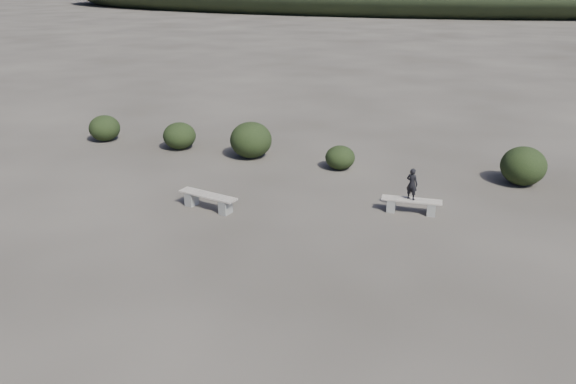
% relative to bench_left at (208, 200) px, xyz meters
% --- Properties ---
extents(ground, '(1200.00, 1200.00, 0.00)m').
position_rel_bench_left_xyz_m(ground, '(2.08, -4.07, -0.27)').
color(ground, '#322D27').
rests_on(ground, ground).
extents(bench_left, '(1.80, 0.63, 0.44)m').
position_rel_bench_left_xyz_m(bench_left, '(0.00, 0.00, 0.00)').
color(bench_left, '#65635E').
rests_on(bench_left, ground).
extents(bench_right, '(1.64, 0.53, 0.40)m').
position_rel_bench_left_xyz_m(bench_right, '(5.25, 1.82, -0.02)').
color(bench_right, '#65635E').
rests_on(bench_right, ground).
extents(seated_person, '(0.37, 0.30, 0.88)m').
position_rel_bench_left_xyz_m(seated_person, '(5.22, 1.82, 0.57)').
color(seated_person, black).
rests_on(seated_person, bench_right).
extents(shrub_a, '(1.20, 1.20, 0.98)m').
position_rel_bench_left_xyz_m(shrub_a, '(-3.79, 4.61, 0.22)').
color(shrub_a, black).
rests_on(shrub_a, ground).
extents(shrub_b, '(1.47, 1.47, 1.26)m').
position_rel_bench_left_xyz_m(shrub_b, '(-0.90, 4.67, 0.36)').
color(shrub_b, black).
rests_on(shrub_b, ground).
extents(shrub_c, '(0.99, 0.99, 0.79)m').
position_rel_bench_left_xyz_m(shrub_c, '(2.38, 4.62, 0.13)').
color(shrub_c, black).
rests_on(shrub_c, ground).
extents(shrub_d, '(1.36, 1.36, 1.19)m').
position_rel_bench_left_xyz_m(shrub_d, '(8.01, 5.31, 0.33)').
color(shrub_d, black).
rests_on(shrub_d, ground).
extents(shrub_f, '(1.17, 1.17, 0.99)m').
position_rel_bench_left_xyz_m(shrub_f, '(-7.05, 4.45, 0.23)').
color(shrub_f, black).
rests_on(shrub_f, ground).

